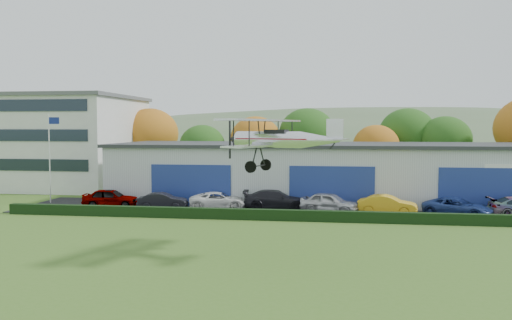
# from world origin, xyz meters

# --- Properties ---
(ground) EXTENTS (300.00, 300.00, 0.00)m
(ground) POSITION_xyz_m (0.00, 0.00, 0.00)
(ground) COLOR #426A21
(ground) RESTS_ON ground
(apron) EXTENTS (48.00, 9.00, 0.05)m
(apron) POSITION_xyz_m (3.00, 21.00, 0.03)
(apron) COLOR black
(apron) RESTS_ON ground
(hedge) EXTENTS (46.00, 0.60, 0.80)m
(hedge) POSITION_xyz_m (3.00, 16.20, 0.40)
(hedge) COLOR black
(hedge) RESTS_ON ground
(hangar) EXTENTS (40.60, 12.60, 5.30)m
(hangar) POSITION_xyz_m (5.00, 27.98, 2.66)
(hangar) COLOR #B2B7BC
(hangar) RESTS_ON ground
(office_block) EXTENTS (20.60, 15.60, 10.40)m
(office_block) POSITION_xyz_m (-28.00, 35.00, 5.21)
(office_block) COLOR silver
(office_block) RESTS_ON ground
(flagpole) EXTENTS (1.05, 0.10, 8.00)m
(flagpole) POSITION_xyz_m (-19.88, 22.00, 4.78)
(flagpole) COLOR silver
(flagpole) RESTS_ON ground
(tree_belt) EXTENTS (75.70, 13.22, 10.12)m
(tree_belt) POSITION_xyz_m (0.85, 40.62, 5.61)
(tree_belt) COLOR #3D2614
(tree_belt) RESTS_ON ground
(distant_hills) EXTENTS (430.00, 196.00, 56.00)m
(distant_hills) POSITION_xyz_m (-4.38, 140.00, -13.05)
(distant_hills) COLOR #4C6642
(distant_hills) RESTS_ON ground
(car_0) EXTENTS (4.79, 2.39, 1.57)m
(car_0) POSITION_xyz_m (-13.54, 20.24, 0.83)
(car_0) COLOR gray
(car_0) RESTS_ON apron
(car_1) EXTENTS (4.26, 1.98, 1.35)m
(car_1) POSITION_xyz_m (-8.83, 19.88, 0.73)
(car_1) COLOR black
(car_1) RESTS_ON apron
(car_2) EXTENTS (5.21, 3.01, 1.36)m
(car_2) POSITION_xyz_m (-4.28, 20.81, 0.73)
(car_2) COLOR silver
(car_2) RESTS_ON apron
(car_3) EXTENTS (5.53, 2.59, 1.56)m
(car_3) POSITION_xyz_m (0.42, 21.26, 0.83)
(car_3) COLOR black
(car_3) RESTS_ON apron
(car_4) EXTENTS (5.01, 3.19, 1.59)m
(car_4) POSITION_xyz_m (4.86, 20.07, 0.84)
(car_4) COLOR silver
(car_4) RESTS_ON apron
(car_5) EXTENTS (4.72, 2.37, 1.49)m
(car_5) POSITION_xyz_m (9.32, 19.88, 0.79)
(car_5) COLOR gold
(car_5) RESTS_ON apron
(car_6) EXTENTS (5.55, 4.19, 1.40)m
(car_6) POSITION_xyz_m (14.48, 19.64, 0.75)
(car_6) COLOR navy
(car_6) RESTS_ON apron
(biplane) EXTENTS (6.60, 7.43, 2.80)m
(biplane) POSITION_xyz_m (2.21, 5.66, 6.26)
(biplane) COLOR silver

